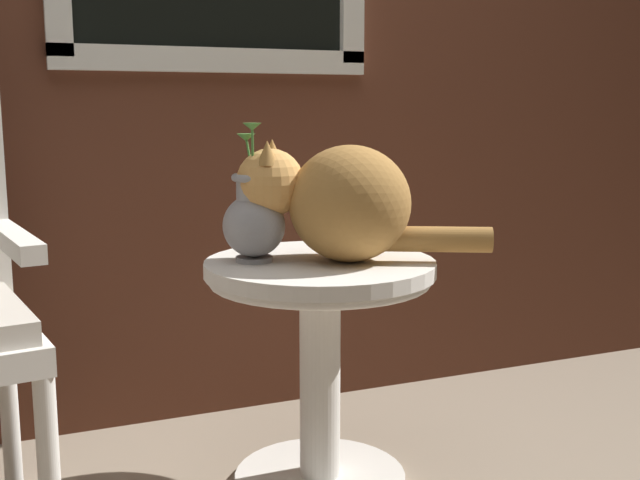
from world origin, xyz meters
name	(u,v)px	position (x,y,z in m)	size (l,w,h in m)	color
wicker_side_table	(320,333)	(0.26, 0.23, 0.40)	(0.56, 0.56, 0.58)	silver
cat	(340,201)	(0.30, 0.20, 0.72)	(0.57, 0.38, 0.29)	#AD7A3D
pewter_vase_with_ivy	(254,219)	(0.11, 0.28, 0.68)	(0.15, 0.15, 0.33)	#99999E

